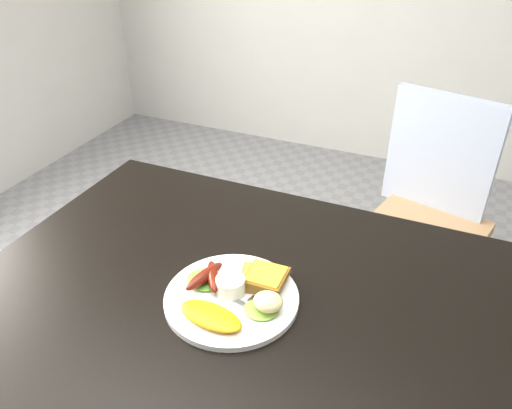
# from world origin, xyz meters

# --- Properties ---
(dining_table) EXTENTS (1.20, 0.80, 0.04)m
(dining_table) POSITION_xyz_m (0.00, 0.00, 0.73)
(dining_table) COLOR black
(dining_table) RESTS_ON ground
(dining_chair) EXTENTS (0.44, 0.44, 0.04)m
(dining_chair) POSITION_xyz_m (0.25, 0.81, 0.45)
(dining_chair) COLOR tan
(dining_chair) RESTS_ON ground
(person) EXTENTS (0.54, 0.45, 1.29)m
(person) POSITION_xyz_m (0.12, 0.53, 0.65)
(person) COLOR navy
(person) RESTS_ON ground
(plate) EXTENTS (0.26, 0.26, 0.01)m
(plate) POSITION_xyz_m (-0.06, -0.03, 0.76)
(plate) COLOR white
(plate) RESTS_ON dining_table
(lettuce_left) EXTENTS (0.09, 0.08, 0.01)m
(lettuce_left) POSITION_xyz_m (-0.13, -0.01, 0.77)
(lettuce_left) COLOR #468929
(lettuce_left) RESTS_ON plate
(lettuce_right) EXTENTS (0.08, 0.08, 0.01)m
(lettuce_right) POSITION_xyz_m (0.01, -0.04, 0.77)
(lettuce_right) COLOR olive
(lettuce_right) RESTS_ON plate
(omelette) EXTENTS (0.14, 0.08, 0.02)m
(omelette) POSITION_xyz_m (-0.07, -0.10, 0.77)
(omelette) COLOR orange
(omelette) RESTS_ON plate
(sausage_a) EXTENTS (0.05, 0.11, 0.03)m
(sausage_a) POSITION_xyz_m (-0.12, -0.02, 0.78)
(sausage_a) COLOR maroon
(sausage_a) RESTS_ON lettuce_left
(sausage_b) EXTENTS (0.07, 0.09, 0.02)m
(sausage_b) POSITION_xyz_m (-0.11, -0.01, 0.78)
(sausage_b) COLOR #5A0602
(sausage_b) RESTS_ON lettuce_left
(ramekin) EXTENTS (0.06, 0.06, 0.03)m
(ramekin) POSITION_xyz_m (-0.07, -0.02, 0.78)
(ramekin) COLOR white
(ramekin) RESTS_ON plate
(toast_a) EXTENTS (0.10, 0.10, 0.01)m
(toast_a) POSITION_xyz_m (-0.02, 0.04, 0.77)
(toast_a) COLOR olive
(toast_a) RESTS_ON plate
(toast_b) EXTENTS (0.08, 0.08, 0.01)m
(toast_b) POSITION_xyz_m (-0.01, 0.03, 0.78)
(toast_b) COLOR olive
(toast_b) RESTS_ON toast_a
(potato_salad) EXTENTS (0.06, 0.05, 0.03)m
(potato_salad) POSITION_xyz_m (0.02, -0.04, 0.79)
(potato_salad) COLOR #F3EEAC
(potato_salad) RESTS_ON lettuce_right
(fork) EXTENTS (0.14, 0.05, 0.00)m
(fork) POSITION_xyz_m (-0.09, -0.02, 0.76)
(fork) COLOR #ADAFB7
(fork) RESTS_ON plate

